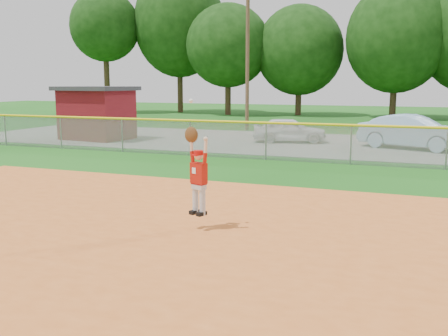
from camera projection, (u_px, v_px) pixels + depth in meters
The scene contains 10 objects.
ground at pixel (291, 242), 9.76m from camera, with size 120.00×120.00×0.00m, color #185513.
clay_infield at pixel (243, 304), 6.98m from camera, with size 24.00×16.00×0.04m, color #CB6224.
parking_strip at pixel (364, 146), 24.53m from camera, with size 44.00×10.00×0.03m, color gray.
car_white_a at pixel (289, 130), 25.78m from camera, with size 1.51×3.75×1.28m, color white.
car_blue at pixel (412, 132), 23.16m from camera, with size 1.67×4.79×1.58m, color #99C1E4.
utility_shed at pixel (97, 113), 27.07m from camera, with size 4.18×3.44×2.88m.
outfield_fence at pixel (351, 142), 18.84m from camera, with size 40.06×0.10×1.55m.
power_lines at pixel (395, 55), 28.93m from camera, with size 19.40×0.24×9.00m.
tree_line at pixel (402, 30), 43.15m from camera, with size 62.37×13.00×14.43m.
ballplayer at pixel (198, 172), 10.34m from camera, with size 0.60×0.38×2.41m.
Camera 1 is at (2.05, -9.23, 3.09)m, focal length 40.00 mm.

